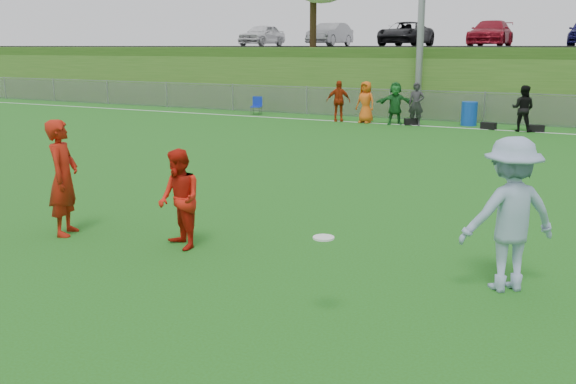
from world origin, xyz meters
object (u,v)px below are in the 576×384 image
Objects in this scene: player_red_left at (63,178)px; frisbee at (324,238)px; player_red_center at (179,199)px; player_blue at (510,215)px; recycling_bin at (469,114)px.

player_red_left reaches higher than frisbee.
player_red_left is 1.24× the size of player_red_center.
player_red_left is 5.38m from frisbee.
frisbee is (5.24, -1.23, 0.02)m from player_red_left.
player_blue is 2.12× the size of recycling_bin.
frisbee is at bearing 6.43° from player_red_center.
frisbee is at bearing 10.41° from player_blue.
player_red_center is at bearing -108.64° from player_red_left.
player_blue is 18.16m from recycling_bin.
player_blue reaches higher than recycling_bin.
player_red_center reaches higher than frisbee.
frisbee is at bearing -83.28° from recycling_bin.
player_blue is at bearing -77.15° from recycling_bin.
player_blue is at bearing 37.87° from player_red_center.
player_red_center is 3.41m from frisbee.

